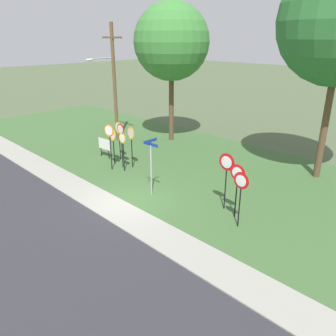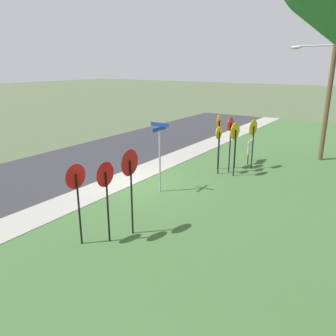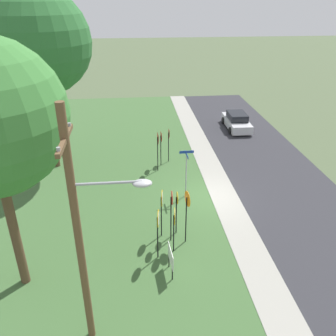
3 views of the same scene
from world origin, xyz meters
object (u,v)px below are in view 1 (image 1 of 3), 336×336
Objects in this scene: stop_sign_near_left at (113,138)px; yield_sign_near_right at (237,178)px; stop_sign_far_left at (110,137)px; street_name_post at (151,162)px; stop_sign_near_right at (119,132)px; utility_pole at (112,80)px; notice_board at (104,145)px; stop_sign_far_center at (121,137)px; oak_tree_left at (172,42)px; yield_sign_far_left at (226,168)px; stop_sign_center_tall at (131,138)px; stop_sign_far_right at (123,144)px; yield_sign_near_left at (241,187)px.

stop_sign_near_left is 0.93× the size of yield_sign_near_right.
stop_sign_far_left is 0.96× the size of street_name_post.
stop_sign_near_right is at bearing 172.00° from yield_sign_near_right.
utility_pole is 5.35m from notice_board.
oak_tree_left reaches higher than stop_sign_far_center.
notice_board is at bearing -149.45° from stop_sign_near_right.
yield_sign_far_left reaches higher than notice_board.
stop_sign_near_left is 0.94m from stop_sign_far_left.
stop_sign_center_tall is at bearing 51.86° from stop_sign_far_left.
utility_pole reaches higher than notice_board.
yield_sign_near_right is (7.62, 0.10, 0.19)m from stop_sign_far_right.
yield_sign_far_left is 12.90m from utility_pole.
stop_sign_near_right is at bearing 18.02° from notice_board.
yield_sign_near_right is 4.31m from street_name_post.
notice_board is (-2.73, 0.59, -0.80)m from stop_sign_far_right.
stop_sign_far_right is at bearing -32.53° from utility_pole.
oak_tree_left reaches higher than stop_sign_far_right.
stop_sign_near_left is at bearing 163.24° from street_name_post.
stop_sign_far_center is at bearing 178.51° from yield_sign_far_left.
stop_sign_far_right is at bearing 16.55° from stop_sign_far_left.
stop_sign_center_tall is at bearing -67.26° from oak_tree_left.
stop_sign_far_right is 0.94× the size of yield_sign_near_right.
stop_sign_near_left is 5.91m from utility_pole.
notice_board is (-2.19, 0.28, -1.07)m from stop_sign_far_center.
utility_pole is at bearing 148.73° from stop_sign_far_right.
oak_tree_left is at bearing 148.03° from yield_sign_near_left.
oak_tree_left is at bearing 47.39° from utility_pole.
street_name_post is at bearing -14.24° from stop_sign_far_right.
notice_board is (2.69, -2.87, -3.63)m from utility_pole.
street_name_post reaches higher than stop_sign_far_right.
oak_tree_left is (-10.20, 6.44, 5.14)m from yield_sign_near_right.
stop_sign_near_left is 8.94m from yield_sign_near_right.
stop_sign_far_center is at bearing -11.53° from notice_board.
yield_sign_far_left is at bearing 158.15° from yield_sign_near_right.
stop_sign_far_left reaches higher than stop_sign_near_left.
street_name_post is at bearing -12.80° from stop_sign_near_right.
stop_sign_center_tall is at bearing 173.02° from yield_sign_near_right.
yield_sign_far_left is (8.18, 0.09, 0.37)m from stop_sign_near_left.
stop_sign_near_right is 1.99m from stop_sign_far_right.
street_name_post reaches higher than yield_sign_far_left.
stop_sign_far_left reaches higher than stop_sign_center_tall.
stop_sign_near_left is 0.85m from stop_sign_near_right.
yield_sign_near_right reaches higher than yield_sign_near_left.
yield_sign_near_left reaches higher than notice_board.
street_name_post is 2.28× the size of notice_board.
stop_sign_far_center is 1.16× the size of stop_sign_far_right.
oak_tree_left reaches higher than stop_sign_center_tall.
stop_sign_center_tall reaches higher than stop_sign_near_left.
stop_sign_center_tall is 1.03× the size of yield_sign_near_right.
stop_sign_near_left is 1.27m from stop_sign_center_tall.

